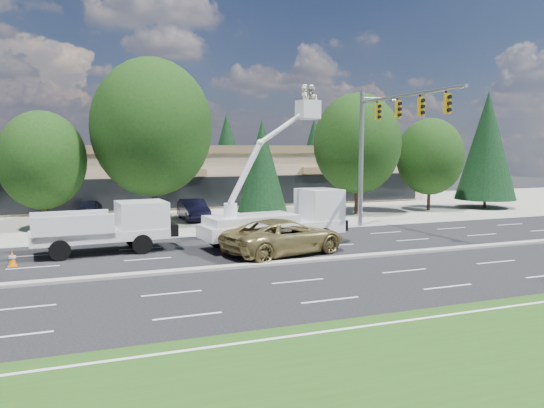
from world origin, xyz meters
name	(u,v)px	position (x,y,z in m)	size (l,w,h in m)	color
ground	(270,265)	(0.00, 0.00, 0.00)	(140.00, 140.00, 0.00)	black
concrete_apron	(183,214)	(0.00, 20.00, 0.01)	(140.00, 22.00, 0.01)	#9C9A8E
grass_verge	(472,383)	(0.00, -13.00, 0.01)	(140.00, 10.00, 0.01)	#234814
road_median	(270,264)	(0.00, 0.00, 0.06)	(120.00, 0.55, 0.12)	#9C9A8E
strip_mall	(162,173)	(0.00, 29.97, 2.83)	(50.40, 15.40, 5.50)	tan
tree_front_c	(42,160)	(-10.00, 15.00, 4.48)	(5.52, 5.52, 7.66)	#332114
tree_front_d	(152,127)	(-3.00, 15.00, 6.66)	(8.21, 8.21, 11.38)	#332114
tree_front_e	(262,166)	(5.00, 15.00, 3.95)	(3.74, 3.74, 7.37)	#332114
tree_front_f	(357,143)	(13.00, 15.00, 5.63)	(6.93, 6.93, 9.61)	#332114
tree_front_g	(430,157)	(20.00, 15.00, 4.54)	(5.60, 5.60, 7.77)	#332114
tree_front_h	(487,145)	(26.00, 15.00, 5.50)	(5.20, 5.20, 10.24)	#332114
tree_back_b	(110,148)	(-4.00, 42.00, 5.28)	(4.99, 4.99, 9.84)	#332114
tree_back_c	(227,149)	(10.00, 42.00, 5.20)	(4.92, 4.92, 9.70)	#332114
tree_back_d	(314,150)	(22.00, 42.00, 5.02)	(4.75, 4.75, 9.36)	#332114
signal_mast	(379,135)	(10.03, 7.04, 6.06)	(2.76, 10.16, 9.00)	gray
utility_pickup	(110,232)	(-6.53, 5.62, 1.04)	(6.75, 3.00, 2.52)	white
bucket_truck	(284,212)	(2.44, 4.29, 1.83)	(8.08, 3.32, 8.69)	white
traffic_cone_a	(12,259)	(-10.87, 3.82, 0.34)	(0.40, 0.40, 0.70)	orange
traffic_cone_b	(232,246)	(-0.84, 3.20, 0.34)	(0.40, 0.40, 0.70)	orange
traffic_cone_c	(254,242)	(0.64, 4.02, 0.34)	(0.40, 0.40, 0.70)	orange
minivan	(284,237)	(1.53, 2.04, 0.89)	(2.94, 6.38, 1.77)	olive
parked_car_west	(89,209)	(-7.16, 19.75, 0.69)	(1.63, 4.06, 1.38)	black
parked_car_east	(193,210)	(0.00, 16.00, 0.77)	(1.64, 4.69, 1.55)	black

